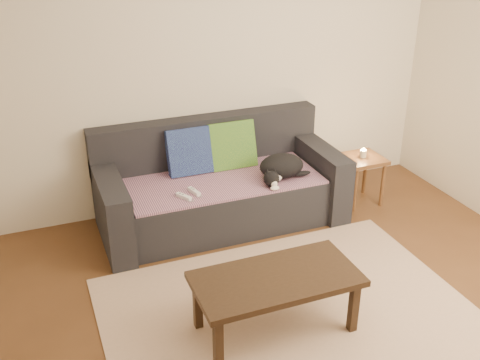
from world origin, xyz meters
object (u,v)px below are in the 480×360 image
at_px(sofa, 219,189).
at_px(side_table, 362,165).
at_px(cat, 281,167).
at_px(wii_remote_a, 184,197).
at_px(wii_remote_b, 194,191).
at_px(coffee_table, 276,283).

distance_m(sofa, side_table, 1.37).
xyz_separation_m(cat, wii_remote_a, (-0.88, -0.07, -0.08)).
height_order(wii_remote_b, side_table, wii_remote_b).
xyz_separation_m(wii_remote_b, side_table, (1.66, 0.09, -0.08)).
bearing_deg(wii_remote_b, wii_remote_a, 104.87).
bearing_deg(wii_remote_a, wii_remote_b, -90.29).
xyz_separation_m(side_table, coffee_table, (-1.51, -1.37, -0.01)).
height_order(cat, wii_remote_b, cat).
height_order(cat, wii_remote_a, cat).
bearing_deg(sofa, side_table, -6.70).
relative_size(wii_remote_b, coffee_table, 0.14).
relative_size(sofa, side_table, 4.56).
height_order(wii_remote_b, coffee_table, wii_remote_b).
bearing_deg(coffee_table, side_table, 42.13).
bearing_deg(wii_remote_a, sofa, -81.75).
distance_m(cat, wii_remote_b, 0.78).
distance_m(wii_remote_a, wii_remote_b, 0.12).
height_order(sofa, wii_remote_a, sofa).
height_order(wii_remote_a, side_table, wii_remote_a).
relative_size(cat, coffee_table, 0.45).
relative_size(sofa, coffee_table, 1.98).
distance_m(sofa, coffee_table, 1.54).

